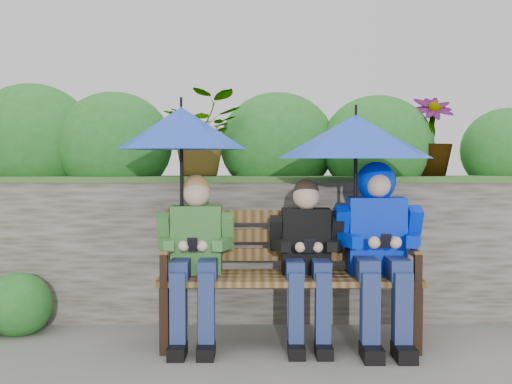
{
  "coord_description": "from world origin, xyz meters",
  "views": [
    {
      "loc": [
        -0.0,
        -3.87,
        1.16
      ],
      "look_at": [
        0.0,
        0.1,
        0.95
      ],
      "focal_mm": 45.0,
      "sensor_mm": 36.0,
      "label": 1
    }
  ],
  "objects_px": {
    "park_bench": "(288,266)",
    "boy_right": "(379,238)",
    "umbrella_right": "(356,137)",
    "boy_middle": "(307,252)",
    "boy_left": "(195,251)",
    "umbrella_left": "(181,128)"
  },
  "relations": [
    {
      "from": "boy_left",
      "to": "umbrella_right",
      "type": "xyz_separation_m",
      "value": [
        0.99,
        0.03,
        0.7
      ]
    },
    {
      "from": "boy_left",
      "to": "boy_middle",
      "type": "height_order",
      "value": "boy_left"
    },
    {
      "from": "boy_middle",
      "to": "boy_right",
      "type": "xyz_separation_m",
      "value": [
        0.44,
        0.0,
        0.09
      ]
    },
    {
      "from": "boy_middle",
      "to": "boy_right",
      "type": "relative_size",
      "value": 0.9
    },
    {
      "from": "boy_left",
      "to": "umbrella_left",
      "type": "height_order",
      "value": "umbrella_left"
    },
    {
      "from": "park_bench",
      "to": "umbrella_right",
      "type": "height_order",
      "value": "umbrella_right"
    },
    {
      "from": "boy_right",
      "to": "umbrella_left",
      "type": "height_order",
      "value": "umbrella_left"
    },
    {
      "from": "park_bench",
      "to": "umbrella_right",
      "type": "relative_size",
      "value": 1.65
    },
    {
      "from": "park_bench",
      "to": "boy_middle",
      "type": "height_order",
      "value": "boy_middle"
    },
    {
      "from": "park_bench",
      "to": "boy_left",
      "type": "relative_size",
      "value": 1.51
    },
    {
      "from": "park_bench",
      "to": "boy_middle",
      "type": "bearing_deg",
      "value": -30.78
    },
    {
      "from": "boy_middle",
      "to": "umbrella_right",
      "type": "height_order",
      "value": "umbrella_right"
    },
    {
      "from": "boy_left",
      "to": "umbrella_left",
      "type": "distance_m",
      "value": 0.76
    },
    {
      "from": "park_bench",
      "to": "boy_right",
      "type": "relative_size",
      "value": 1.4
    },
    {
      "from": "boy_middle",
      "to": "boy_right",
      "type": "bearing_deg",
      "value": 0.26
    },
    {
      "from": "boy_left",
      "to": "boy_middle",
      "type": "bearing_deg",
      "value": 0.23
    },
    {
      "from": "umbrella_right",
      "to": "boy_left",
      "type": "bearing_deg",
      "value": -178.07
    },
    {
      "from": "park_bench",
      "to": "boy_right",
      "type": "xyz_separation_m",
      "value": [
        0.55,
        -0.06,
        0.19
      ]
    },
    {
      "from": "umbrella_left",
      "to": "umbrella_right",
      "type": "bearing_deg",
      "value": -0.1
    },
    {
      "from": "park_bench",
      "to": "boy_right",
      "type": "bearing_deg",
      "value": -6.59
    },
    {
      "from": "boy_middle",
      "to": "umbrella_right",
      "type": "relative_size",
      "value": 1.06
    },
    {
      "from": "umbrella_left",
      "to": "umbrella_right",
      "type": "relative_size",
      "value": 0.91
    }
  ]
}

